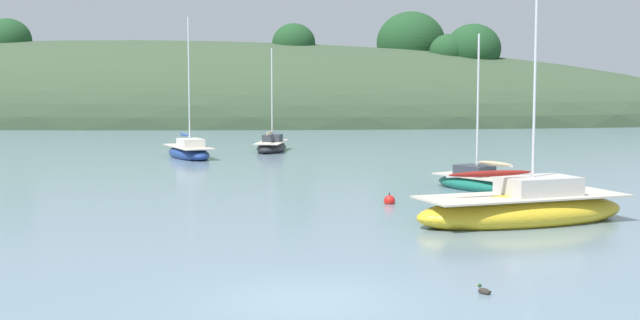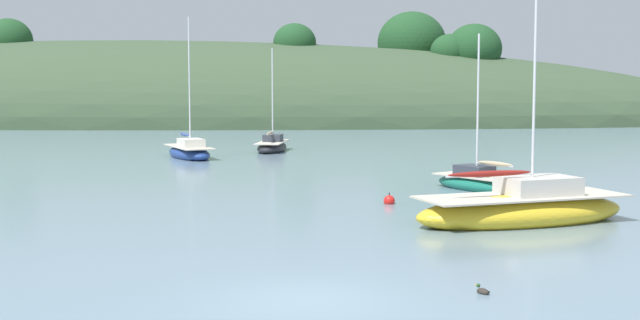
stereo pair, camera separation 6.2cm
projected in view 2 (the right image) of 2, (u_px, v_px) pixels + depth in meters
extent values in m
plane|color=slate|center=(306.00, 299.00, 18.05)|extent=(400.00, 400.00, 0.00)
ellipsoid|color=#384C33|center=(124.00, 122.00, 101.80)|extent=(150.00, 36.00, 19.82)
ellipsoid|color=#1E4723|center=(412.00, 43.00, 103.51)|extent=(8.52, 7.74, 7.74)
ellipsoid|color=#1E4723|center=(450.00, 52.00, 96.90)|extent=(4.51, 4.10, 4.10)
ellipsoid|color=#1E4723|center=(474.00, 49.00, 97.15)|extent=(6.44, 5.86, 5.86)
ellipsoid|color=#1E4723|center=(295.00, 43.00, 97.71)|extent=(5.05, 4.59, 4.59)
ellipsoid|color=#1E4723|center=(9.00, 40.00, 98.63)|extent=(5.64, 5.13, 5.13)
ellipsoid|color=navy|center=(189.00, 154.00, 52.66)|extent=(4.44, 6.32, 0.96)
cube|color=beige|center=(189.00, 147.00, 52.62)|extent=(4.08, 5.82, 0.06)
cube|color=silver|center=(191.00, 143.00, 52.16)|extent=(2.03, 2.31, 0.54)
cylinder|color=silver|center=(189.00, 82.00, 51.98)|extent=(0.09, 0.09, 8.10)
cylinder|color=silver|center=(185.00, 135.00, 53.43)|extent=(1.15, 2.32, 0.07)
ellipsoid|color=#2D4784|center=(185.00, 135.00, 53.43)|extent=(1.22, 2.28, 0.20)
ellipsoid|color=gold|center=(522.00, 213.00, 27.90)|extent=(8.21, 5.24, 1.24)
cube|color=beige|center=(522.00, 196.00, 27.85)|extent=(7.55, 4.82, 0.06)
cube|color=beige|center=(538.00, 186.00, 28.03)|extent=(2.94, 2.49, 0.64)
cylinder|color=silver|center=(535.00, 57.00, 27.56)|extent=(0.09, 0.09, 9.25)
cylinder|color=silver|center=(490.00, 175.00, 27.35)|extent=(3.08, 1.23, 0.07)
ellipsoid|color=maroon|center=(490.00, 174.00, 27.35)|extent=(3.00, 1.30, 0.20)
ellipsoid|color=#232328|center=(272.00, 148.00, 57.75)|extent=(2.35, 5.60, 0.87)
cube|color=beige|center=(272.00, 142.00, 57.72)|extent=(2.16, 5.15, 0.06)
cube|color=#333842|center=(273.00, 138.00, 58.13)|extent=(1.36, 1.85, 0.51)
cylinder|color=silver|center=(272.00, 95.00, 57.69)|extent=(0.09, 0.09, 6.48)
cylinder|color=silver|center=(270.00, 134.00, 56.80)|extent=(0.28, 2.29, 0.07)
ellipsoid|color=tan|center=(270.00, 133.00, 56.79)|extent=(0.40, 2.21, 0.20)
ellipsoid|color=#196B56|center=(481.00, 185.00, 36.58)|extent=(4.32, 5.01, 0.80)
cube|color=beige|center=(481.00, 177.00, 36.54)|extent=(3.97, 4.61, 0.06)
cube|color=#333842|center=(474.00, 171.00, 36.84)|extent=(1.83, 1.93, 0.48)
cylinder|color=silver|center=(478.00, 106.00, 36.46)|extent=(0.09, 0.09, 6.25)
cylinder|color=silver|center=(495.00, 165.00, 35.84)|extent=(1.30, 1.72, 0.07)
ellipsoid|color=tan|center=(495.00, 164.00, 35.84)|extent=(1.35, 1.73, 0.20)
sphere|color=red|center=(389.00, 201.00, 32.36)|extent=(0.44, 0.44, 0.44)
cylinder|color=black|center=(389.00, 194.00, 32.33)|extent=(0.04, 0.04, 0.10)
ellipsoid|color=#2D2823|center=(483.00, 292.00, 18.48)|extent=(0.34, 0.38, 0.16)
sphere|color=#1E4723|center=(478.00, 286.00, 18.59)|extent=(0.09, 0.09, 0.09)
cone|color=gold|center=(476.00, 285.00, 18.65)|extent=(0.06, 0.06, 0.04)
cone|color=#2D2823|center=(488.00, 292.00, 18.35)|extent=(0.10, 0.10, 0.08)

